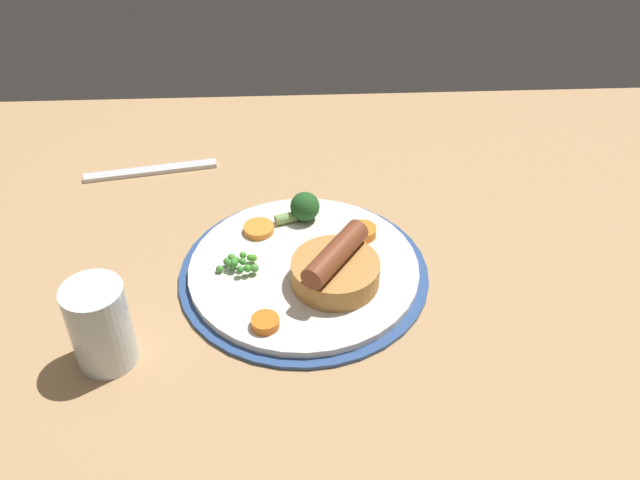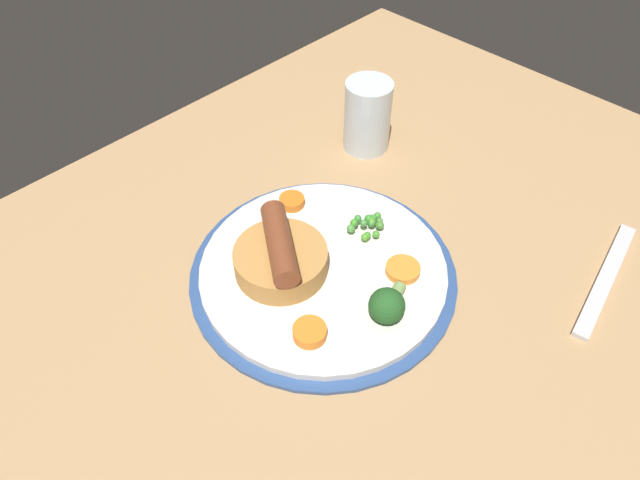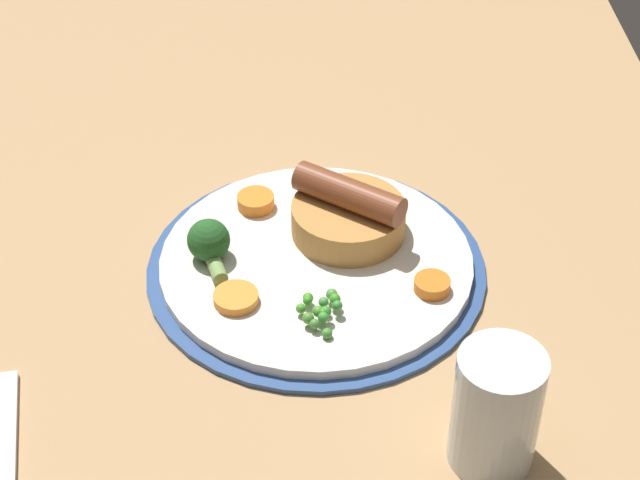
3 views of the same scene
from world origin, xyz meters
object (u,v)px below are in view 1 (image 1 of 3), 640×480
(drinking_glass, at_px, (100,325))
(fork, at_px, (151,171))
(broccoli_floret_near, at_px, (303,207))
(carrot_slice_2, at_px, (363,232))
(carrot_slice_0, at_px, (265,322))
(carrot_slice_1, at_px, (259,229))
(sausage_pudding, at_px, (335,268))
(dinner_plate, at_px, (304,271))
(pea_pile, at_px, (240,263))

(drinking_glass, bearing_deg, fork, -89.36)
(broccoli_floret_near, xyz_separation_m, carrot_slice_2, (-0.07, 0.04, -0.01))
(carrot_slice_0, bearing_deg, carrot_slice_1, -86.38)
(sausage_pudding, height_order, carrot_slice_1, sausage_pudding)
(dinner_plate, distance_m, carrot_slice_0, 0.10)
(dinner_plate, distance_m, pea_pile, 0.07)
(pea_pile, bearing_deg, carrot_slice_0, 108.30)
(carrot_slice_0, bearing_deg, dinner_plate, -114.64)
(pea_pile, relative_size, broccoli_floret_near, 0.86)
(carrot_slice_0, relative_size, carrot_slice_2, 0.90)
(broccoli_floret_near, relative_size, drinking_glass, 0.59)
(broccoli_floret_near, height_order, carrot_slice_0, broccoli_floret_near)
(fork, bearing_deg, drinking_glass, 80.89)
(pea_pile, relative_size, drinking_glass, 0.51)
(pea_pile, xyz_separation_m, carrot_slice_0, (-0.03, 0.09, -0.00))
(drinking_glass, bearing_deg, carrot_slice_0, -171.44)
(carrot_slice_1, bearing_deg, broccoli_floret_near, -157.00)
(carrot_slice_2, bearing_deg, broccoli_floret_near, -27.83)
(carrot_slice_0, distance_m, carrot_slice_1, 0.16)
(carrot_slice_0, bearing_deg, pea_pile, -71.70)
(broccoli_floret_near, bearing_deg, carrot_slice_1, -174.02)
(sausage_pudding, height_order, drinking_glass, drinking_glass)
(pea_pile, xyz_separation_m, broccoli_floret_near, (-0.07, -0.09, 0.01))
(pea_pile, bearing_deg, broccoli_floret_near, -129.36)
(pea_pile, distance_m, broccoli_floret_near, 0.12)
(broccoli_floret_near, xyz_separation_m, carrot_slice_0, (0.04, 0.18, -0.01))
(dinner_plate, xyz_separation_m, carrot_slice_2, (-0.07, -0.05, 0.01))
(pea_pile, relative_size, carrot_slice_1, 1.34)
(pea_pile, distance_m, carrot_slice_2, 0.15)
(carrot_slice_0, bearing_deg, drinking_glass, 8.56)
(carrot_slice_1, distance_m, carrot_slice_2, 0.12)
(dinner_plate, distance_m, sausage_pudding, 0.05)
(pea_pile, height_order, carrot_slice_1, pea_pile)
(carrot_slice_0, distance_m, fork, 0.35)
(dinner_plate, height_order, carrot_slice_1, carrot_slice_1)
(carrot_slice_1, xyz_separation_m, fork, (0.15, -0.16, -0.02))
(pea_pile, bearing_deg, carrot_slice_2, -159.46)
(sausage_pudding, bearing_deg, broccoli_floret_near, -130.37)
(carrot_slice_0, height_order, carrot_slice_2, carrot_slice_2)
(dinner_plate, height_order, broccoli_floret_near, broccoli_floret_near)
(carrot_slice_2, relative_size, drinking_glass, 0.35)
(dinner_plate, xyz_separation_m, carrot_slice_0, (0.04, 0.09, 0.01))
(dinner_plate, height_order, drinking_glass, drinking_glass)
(pea_pile, bearing_deg, drinking_glass, 41.45)
(fork, bearing_deg, carrot_slice_0, 107.68)
(dinner_plate, height_order, sausage_pudding, sausage_pudding)
(drinking_glass, bearing_deg, carrot_slice_2, -148.40)
(carrot_slice_2, bearing_deg, dinner_plate, 35.78)
(sausage_pudding, xyz_separation_m, broccoli_floret_near, (0.03, -0.12, -0.00))
(dinner_plate, relative_size, drinking_glass, 3.01)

